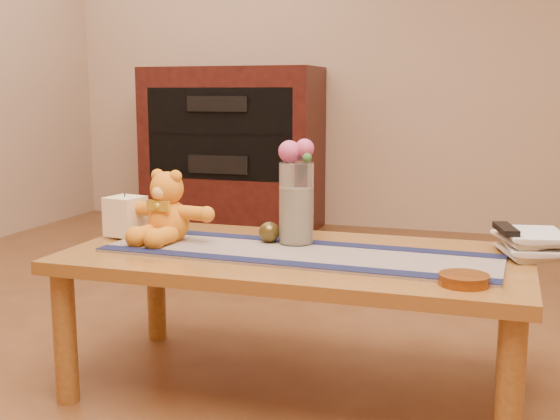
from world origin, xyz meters
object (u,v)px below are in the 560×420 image
(pillar_candle, at_px, (126,216))
(book_bottom, at_px, (504,253))
(glass_vase, at_px, (296,203))
(teddy_bear, at_px, (168,207))
(amber_dish, at_px, (464,280))
(tv_remote, at_px, (506,229))
(bronze_ball, at_px, (269,232))

(pillar_candle, bearing_deg, book_bottom, 5.08)
(glass_vase, relative_size, book_bottom, 1.17)
(teddy_bear, xyz_separation_m, amber_dish, (0.96, -0.23, -0.10))
(tv_remote, bearing_deg, amber_dish, -118.96)
(pillar_candle, height_order, bronze_ball, pillar_candle)
(pillar_candle, bearing_deg, bronze_ball, 4.46)
(glass_vase, bearing_deg, book_bottom, 5.05)
(pillar_candle, distance_m, tv_remote, 1.23)
(book_bottom, height_order, amber_dish, amber_dish)
(book_bottom, bearing_deg, bronze_ball, 168.85)
(teddy_bear, distance_m, book_bottom, 1.06)
(glass_vase, distance_m, amber_dish, 0.63)
(amber_dish, bearing_deg, book_bottom, 75.45)
(teddy_bear, distance_m, tv_remote, 1.06)
(teddy_bear, bearing_deg, pillar_candle, -177.94)
(pillar_candle, relative_size, amber_dish, 1.01)
(pillar_candle, distance_m, amber_dish, 1.16)
(bronze_ball, distance_m, tv_remote, 0.73)
(glass_vase, xyz_separation_m, amber_dish, (0.54, -0.31, -0.12))
(tv_remote, bearing_deg, glass_vase, 170.50)
(bronze_ball, relative_size, amber_dish, 0.52)
(pillar_candle, height_order, amber_dish, pillar_candle)
(glass_vase, bearing_deg, pillar_candle, -174.88)
(teddy_bear, bearing_deg, amber_dish, -4.67)
(bronze_ball, bearing_deg, pillar_candle, -175.54)
(book_bottom, distance_m, amber_dish, 0.38)
(teddy_bear, bearing_deg, book_bottom, 16.19)
(pillar_candle, bearing_deg, tv_remote, 4.62)
(bronze_ball, bearing_deg, tv_remote, 4.74)
(bronze_ball, distance_m, amber_dish, 0.69)
(teddy_bear, relative_size, pillar_candle, 2.46)
(bronze_ball, relative_size, book_bottom, 0.30)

